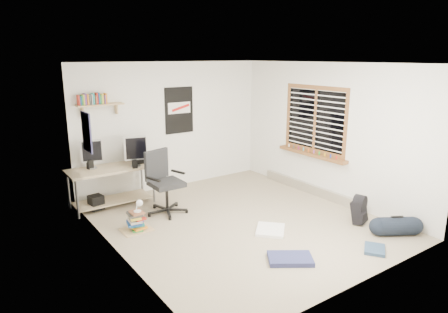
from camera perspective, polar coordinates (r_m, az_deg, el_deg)
floor at (r=6.56m, az=2.31°, el=-9.27°), size 4.00×4.50×0.01m
ceiling at (r=6.02m, az=2.56°, el=13.23°), size 4.00×4.50×0.01m
back_wall at (r=8.04m, az=-7.39°, el=4.38°), size 4.00×0.01×2.50m
left_wall at (r=5.23m, az=-15.33°, el=-1.33°), size 0.01×4.50×2.50m
right_wall at (r=7.53m, az=14.68°, el=3.37°), size 0.01×4.50×2.50m
desk at (r=7.36m, az=-15.71°, el=-4.06°), size 1.61×1.14×0.67m
monitor_left at (r=7.26m, az=-18.36°, el=-0.38°), size 0.36×0.17×0.39m
monitor_right at (r=7.19m, az=-12.53°, el=0.03°), size 0.40×0.19×0.43m
pc_tower at (r=7.53m, az=-12.10°, el=0.77°), size 0.30×0.46×0.45m
keyboard at (r=7.35m, az=-13.82°, el=-1.36°), size 0.45×0.31×0.02m
speaker_left at (r=7.27m, az=-18.59°, el=-1.18°), size 0.11×0.11×0.19m
speaker_right at (r=7.13m, az=-12.62°, el=-1.17°), size 0.10×0.10×0.17m
office_chair at (r=6.79m, az=-8.22°, el=-4.09°), size 0.87×0.87×1.08m
wall_shelf at (r=7.31m, az=-17.28°, el=7.08°), size 0.80×0.22×0.24m
poster_back_wall at (r=8.04m, az=-6.42°, el=6.57°), size 0.62×0.03×0.92m
poster_left_wall at (r=6.30m, az=-19.05°, el=3.32°), size 0.02×0.42×0.60m
window at (r=7.65m, az=12.80°, el=5.16°), size 0.10×1.50×1.26m
baseboard_heater at (r=7.97m, az=12.29°, el=-4.53°), size 0.08×2.50×0.18m
backpack at (r=6.75m, az=18.73°, el=-7.45°), size 0.32×0.28×0.36m
duffel_bag at (r=6.56m, az=23.37°, el=-9.11°), size 0.38×0.38×0.54m
tshirt at (r=6.24m, az=6.64°, el=-10.38°), size 0.64×0.64×0.04m
jeans_a at (r=5.45m, az=9.44°, el=-14.21°), size 0.68×0.62×0.06m
jeans_b at (r=6.00m, az=20.72°, el=-12.28°), size 0.44×0.42×0.04m
book_stack at (r=6.33m, az=-12.44°, el=-8.99°), size 0.57×0.53×0.31m
desk_lamp at (r=6.23m, az=-12.31°, el=-7.07°), size 0.17×0.21×0.19m
subwoofer at (r=7.30m, az=-17.81°, el=-6.24°), size 0.25×0.25×0.25m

